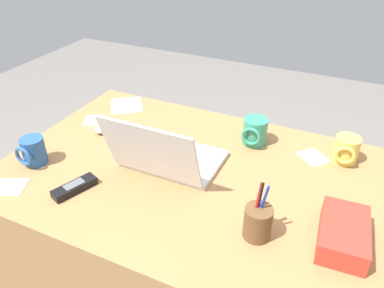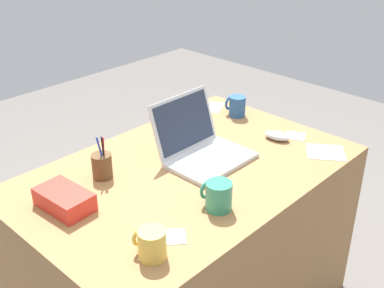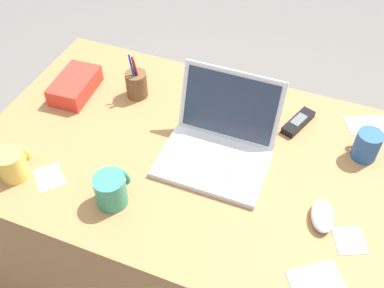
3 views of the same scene
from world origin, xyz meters
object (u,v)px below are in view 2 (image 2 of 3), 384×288
object	(u,v)px
coffee_mug_white	(218,195)
coffee_mug_tall	(151,243)
coffee_mug_spare	(237,106)
cordless_phone	(196,123)
pen_holder	(102,165)
computer_mouse	(277,136)
laptop	(202,147)
snack_bag	(64,200)

from	to	relation	value
coffee_mug_white	coffee_mug_tall	bearing A→B (deg)	-176.28
coffee_mug_spare	cordless_phone	bearing A→B (deg)	164.71
coffee_mug_white	pen_holder	distance (m)	0.46
computer_mouse	pen_holder	size ratio (longest dim) A/B	0.65
coffee_mug_white	pen_holder	world-z (taller)	pen_holder
laptop	coffee_mug_white	world-z (taller)	laptop
cordless_phone	computer_mouse	bearing A→B (deg)	-67.96
laptop	pen_holder	world-z (taller)	laptop
snack_bag	coffee_mug_spare	bearing A→B (deg)	3.80
pen_holder	coffee_mug_spare	bearing A→B (deg)	-0.21
laptop	coffee_mug_spare	bearing A→B (deg)	21.32
laptop	coffee_mug_spare	world-z (taller)	laptop
computer_mouse	laptop	bearing A→B (deg)	149.53
laptop	snack_bag	size ratio (longest dim) A/B	1.66
computer_mouse	coffee_mug_white	xyz separation A→B (m)	(-0.56, -0.15, 0.03)
computer_mouse	coffee_mug_white	bearing A→B (deg)	-175.89
computer_mouse	coffee_mug_white	distance (m)	0.58
computer_mouse	coffee_mug_tall	distance (m)	0.89
coffee_mug_tall	coffee_mug_spare	size ratio (longest dim) A/B	0.99
computer_mouse	snack_bag	distance (m)	0.93
coffee_mug_tall	coffee_mug_spare	distance (m)	1.05
laptop	cordless_phone	xyz separation A→B (m)	(0.20, 0.22, -0.04)
computer_mouse	coffee_mug_spare	xyz separation A→B (m)	(0.08, 0.28, 0.03)
computer_mouse	pen_holder	bearing A→B (deg)	146.70
pen_holder	computer_mouse	bearing A→B (deg)	-22.34
coffee_mug_spare	snack_bag	world-z (taller)	coffee_mug_spare
laptop	coffee_mug_tall	xyz separation A→B (m)	(-0.53, -0.29, -0.00)
computer_mouse	coffee_mug_spare	bearing A→B (deg)	63.86
computer_mouse	coffee_mug_white	world-z (taller)	coffee_mug_white
computer_mouse	pen_holder	distance (m)	0.76
coffee_mug_spare	snack_bag	size ratio (longest dim) A/B	0.49
cordless_phone	pen_holder	xyz separation A→B (m)	(-0.56, -0.06, 0.04)
cordless_phone	coffee_mug_tall	bearing A→B (deg)	-144.97
coffee_mug_tall	snack_bag	bearing A→B (deg)	95.00
coffee_mug_white	coffee_mug_spare	bearing A→B (deg)	34.37
computer_mouse	cordless_phone	bearing A→B (deg)	101.07
computer_mouse	cordless_phone	size ratio (longest dim) A/B	0.76
coffee_mug_white	pen_holder	bearing A→B (deg)	107.78
coffee_mug_tall	snack_bag	world-z (taller)	coffee_mug_tall
cordless_phone	snack_bag	size ratio (longest dim) A/B	0.74
cordless_phone	coffee_mug_spare	bearing A→B (deg)	-15.29
cordless_phone	snack_bag	distance (m)	0.78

